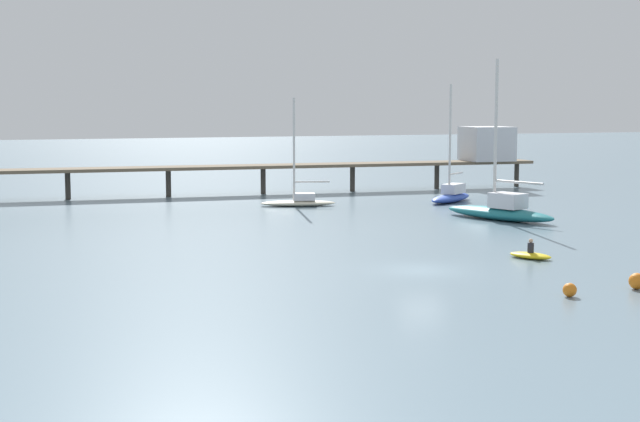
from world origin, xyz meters
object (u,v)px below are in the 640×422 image
(pier, at_px, (359,155))
(sailboat_cream, at_px, (299,200))
(dinghy_yellow, at_px, (530,255))
(mooring_buoy_outer, at_px, (570,290))
(mooring_buoy_inner, at_px, (637,281))
(sailboat_blue, at_px, (451,194))
(sailboat_teal, at_px, (501,209))

(pier, relative_size, sailboat_cream, 7.19)
(dinghy_yellow, height_order, mooring_buoy_outer, dinghy_yellow)
(pier, height_order, mooring_buoy_inner, pier)
(sailboat_blue, xyz_separation_m, mooring_buoy_outer, (-14.95, -38.38, -0.40))
(sailboat_teal, height_order, mooring_buoy_inner, sailboat_teal)
(sailboat_cream, distance_m, dinghy_yellow, 30.54)
(sailboat_teal, xyz_separation_m, mooring_buoy_inner, (-8.12, -25.21, -0.41))
(sailboat_teal, relative_size, dinghy_yellow, 4.38)
(dinghy_yellow, height_order, mooring_buoy_inner, dinghy_yellow)
(pier, xyz_separation_m, sailboat_cream, (-10.27, -11.03, -3.04))
(sailboat_blue, bearing_deg, pier, 106.11)
(sailboat_cream, bearing_deg, mooring_buoy_outer, -91.48)
(pier, distance_m, sailboat_blue, 13.44)
(pier, bearing_deg, sailboat_cream, -132.96)
(mooring_buoy_inner, bearing_deg, pier, 81.81)
(sailboat_blue, relative_size, mooring_buoy_inner, 13.51)
(pier, xyz_separation_m, mooring_buoy_inner, (-7.29, -50.64, -3.22))
(sailboat_cream, relative_size, dinghy_yellow, 3.36)
(pier, bearing_deg, mooring_buoy_outer, -102.50)
(sailboat_cream, bearing_deg, mooring_buoy_inner, -85.70)
(sailboat_teal, distance_m, mooring_buoy_outer, 28.29)
(sailboat_blue, distance_m, dinghy_yellow, 30.72)
(sailboat_teal, height_order, mooring_buoy_outer, sailboat_teal)
(pier, xyz_separation_m, sailboat_blue, (3.64, -12.61, -2.89))
(pier, distance_m, sailboat_teal, 25.61)
(sailboat_blue, distance_m, sailboat_cream, 14.00)
(sailboat_cream, relative_size, mooring_buoy_outer, 14.58)
(sailboat_blue, height_order, sailboat_cream, sailboat_blue)
(pier, height_order, sailboat_cream, sailboat_cream)
(sailboat_blue, height_order, mooring_buoy_outer, sailboat_blue)
(pier, bearing_deg, dinghy_yellow, -99.66)
(mooring_buoy_inner, bearing_deg, sailboat_blue, 73.96)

